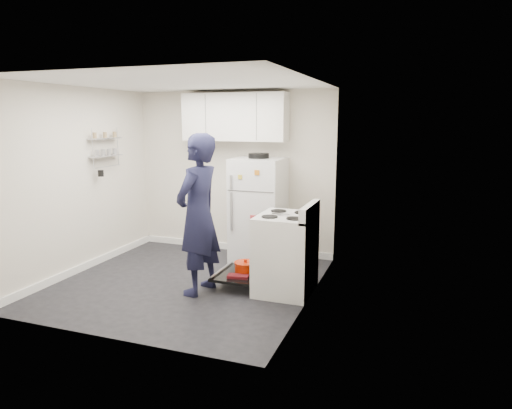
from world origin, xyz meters
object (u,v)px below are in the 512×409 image
at_px(electric_range, 285,254).
at_px(person, 198,215).
at_px(open_oven_door, 242,271).
at_px(refrigerator, 259,209).

xyz_separation_m(electric_range, person, (-0.96, -0.37, 0.49)).
xyz_separation_m(open_oven_door, refrigerator, (-0.17, 1.09, 0.58)).
distance_m(open_oven_door, refrigerator, 1.25).
distance_m(electric_range, person, 1.14).
distance_m(refrigerator, person, 1.50).
relative_size(open_oven_door, person, 0.37).
bearing_deg(refrigerator, open_oven_door, -81.39).
height_order(electric_range, open_oven_door, electric_range).
bearing_deg(person, open_oven_door, 140.71).
bearing_deg(open_oven_door, person, -137.04).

